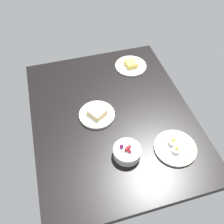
# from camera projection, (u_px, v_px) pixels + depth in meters

# --- Properties ---
(dining_table) EXTENTS (1.11, 0.89, 0.04)m
(dining_table) POSITION_uv_depth(u_px,v_px,m) (112.00, 116.00, 1.42)
(dining_table) COLOR black
(dining_table) RESTS_ON ground
(plate_sandwich) EXTENTS (0.20, 0.20, 0.05)m
(plate_sandwich) POSITION_uv_depth(u_px,v_px,m) (97.00, 114.00, 1.39)
(plate_sandwich) COLOR white
(plate_sandwich) RESTS_ON dining_table
(bowl_berries) EXTENTS (0.14, 0.14, 0.07)m
(bowl_berries) POSITION_uv_depth(u_px,v_px,m) (128.00, 152.00, 1.22)
(bowl_berries) COLOR white
(bowl_berries) RESTS_ON dining_table
(plate_cheese) EXTENTS (0.21, 0.21, 0.04)m
(plate_cheese) POSITION_uv_depth(u_px,v_px,m) (131.00, 65.00, 1.67)
(plate_cheese) COLOR white
(plate_cheese) RESTS_ON dining_table
(plate_eggs) EXTENTS (0.21, 0.21, 0.05)m
(plate_eggs) POSITION_uv_depth(u_px,v_px,m) (175.00, 147.00, 1.26)
(plate_eggs) COLOR white
(plate_eggs) RESTS_ON dining_table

